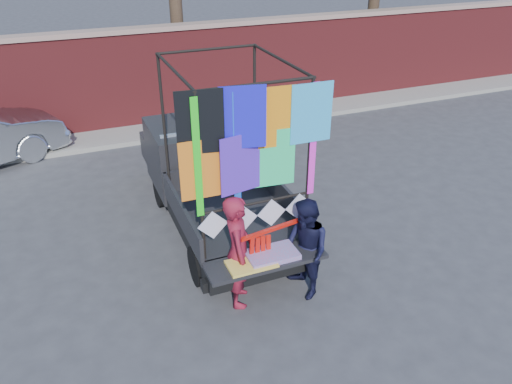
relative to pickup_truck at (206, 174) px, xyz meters
name	(u,v)px	position (x,y,z in m)	size (l,w,h in m)	color
ground	(253,265)	(0.17, -1.95, -0.81)	(90.00, 90.00, 0.00)	#38383A
brick_wall	(155,76)	(0.17, 5.05, 0.51)	(30.00, 0.45, 2.61)	maroon
curb	(165,130)	(0.17, 4.35, -0.75)	(30.00, 1.20, 0.12)	gray
pickup_truck	(206,174)	(0.00, 0.00, 0.00)	(2.04, 5.12, 3.22)	black
woman	(238,251)	(-0.33, -2.64, 0.06)	(0.64, 0.42, 1.75)	maroon
man	(305,249)	(0.63, -2.84, -0.03)	(0.76, 0.59, 1.57)	black
streamer_bundle	(265,244)	(0.03, -2.75, 0.17)	(1.02, 0.22, 0.71)	red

